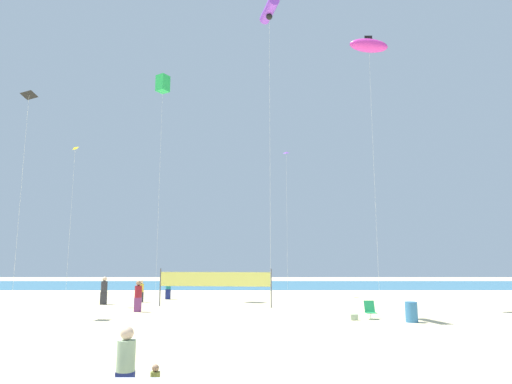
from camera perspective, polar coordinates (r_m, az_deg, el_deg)
name	(u,v)px	position (r m, az deg, el deg)	size (l,w,h in m)	color
ground_plane	(226,334)	(18.54, -3.96, -17.94)	(120.00, 120.00, 0.00)	beige
ocean_band	(247,285)	(54.26, -1.21, -12.00)	(120.00, 20.00, 0.01)	teal
mother_figure	(127,365)	(9.72, -16.47, -20.78)	(0.37, 0.37, 1.60)	navy
beachgoer_mustard_shirt	(142,290)	(32.77, -14.60, -12.30)	(0.35, 0.35, 1.54)	#2D2D33
beachgoer_charcoal_shirt	(105,290)	(31.76, -19.05, -11.94)	(0.42, 0.42, 1.84)	#2D2D33
beachgoer_maroon_shirt	(139,295)	(26.74, -14.96, -12.85)	(0.40, 0.40, 1.77)	#7A3872
beachgoer_teal_shirt	(169,287)	(34.71, -11.22, -12.08)	(0.39, 0.39, 1.69)	navy
folding_beach_chair	(371,309)	(23.59, 14.82, -14.59)	(0.52, 0.65, 0.89)	#1E8C4C
trash_barrel	(413,312)	(22.90, 19.77, -14.52)	(0.58, 0.58, 0.95)	teal
volleyball_net	(216,281)	(28.69, -5.22, -11.46)	(7.26, 0.90, 2.40)	#4C4C51
beach_handbag	(356,317)	(22.94, 12.87, -15.65)	(0.35, 0.18, 0.28)	#99B28C
kite_violet_diamond	(287,158)	(38.35, 4.11, 4.47)	(0.56, 0.57, 12.39)	silver
kite_green_box	(164,84)	(37.20, -11.91, 13.62)	(1.16, 1.16, 17.75)	silver
kite_magenta_inflatable	(370,46)	(32.12, 14.63, 18.00)	(2.67, 0.93, 18.02)	silver
kite_yellow_diamond	(76,156)	(32.56, -22.45, 4.31)	(0.38, 0.38, 10.71)	silver
kite_violet_tube	(270,11)	(28.16, 1.88, 22.54)	(1.14, 2.24, 17.97)	silver
kite_black_diamond	(30,96)	(28.65, -27.35, 11.01)	(0.99, 0.99, 12.51)	silver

